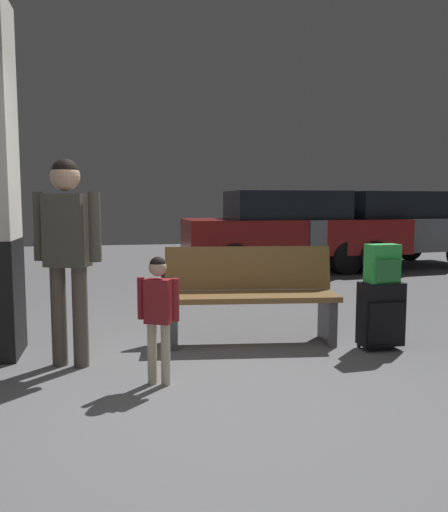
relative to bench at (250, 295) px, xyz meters
The scene contains 8 objects.
ground_plane 2.51m from the bench, 103.84° to the left, with size 18.00×18.00×0.10m, color slate.
bench is the anchor object (origin of this frame).
suitcase 1.19m from the bench, 25.09° to the right, with size 0.38×0.23×0.60m.
backpack_bright 1.23m from the bench, 25.10° to the right, with size 0.29×0.21×0.34m.
child 1.37m from the bench, 133.32° to the right, with size 0.29×0.23×0.93m.
adult 1.75m from the bench, 165.14° to the right, with size 0.53×0.31×1.65m.
parked_car_side 6.45m from the bench, 50.76° to the left, with size 4.27×2.17×1.51m.
parked_car_near 5.22m from the bench, 67.07° to the left, with size 4.12×1.84×1.51m.
Camera 1 is at (-0.63, -3.06, 1.32)m, focal length 36.56 mm.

